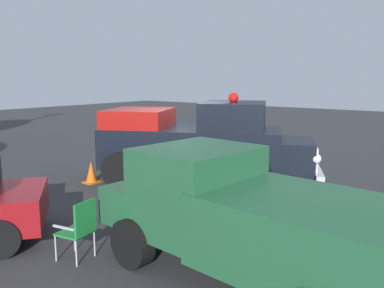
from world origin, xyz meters
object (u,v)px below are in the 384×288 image
at_px(vintage_fire_truck, 200,142).
at_px(spectator_seated, 162,191).
at_px(traffic_cone, 91,172).
at_px(lawn_chair_spare, 80,226).
at_px(parked_pickup, 242,215).
at_px(lawn_chair_near_truck, 168,196).

bearing_deg(vintage_fire_truck, spectator_seated, -67.27).
relative_size(spectator_seated, traffic_cone, 2.03).
relative_size(vintage_fire_truck, lawn_chair_spare, 6.18).
bearing_deg(parked_pickup, lawn_chair_spare, -156.02).
bearing_deg(traffic_cone, vintage_fire_truck, 35.68).
bearing_deg(lawn_chair_near_truck, lawn_chair_spare, -91.00).
distance_m(vintage_fire_truck, parked_pickup, 5.55).
bearing_deg(traffic_cone, lawn_chair_near_truck, -16.66).
bearing_deg(vintage_fire_truck, traffic_cone, -144.32).
bearing_deg(traffic_cone, spectator_seated, -18.48).
relative_size(lawn_chair_near_truck, spectator_seated, 0.79).
height_order(parked_pickup, traffic_cone, parked_pickup).
height_order(vintage_fire_truck, parked_pickup, vintage_fire_truck).
bearing_deg(parked_pickup, traffic_cone, 160.19).
height_order(lawn_chair_near_truck, spectator_seated, spectator_seated).
relative_size(vintage_fire_truck, traffic_cone, 9.92).
distance_m(parked_pickup, lawn_chair_spare, 2.68).
bearing_deg(lawn_chair_spare, vintage_fire_truck, 104.47).
bearing_deg(lawn_chair_spare, traffic_cone, 139.18).
height_order(lawn_chair_spare, traffic_cone, lawn_chair_spare).
bearing_deg(spectator_seated, lawn_chair_near_truck, 58.08).
xyz_separation_m(parked_pickup, spectator_seated, (-2.45, 0.98, -0.29)).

